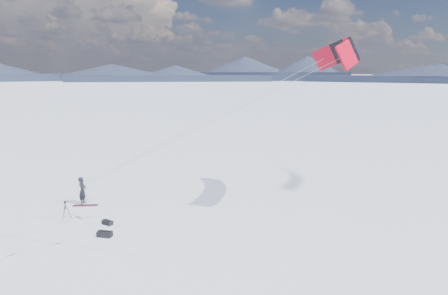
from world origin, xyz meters
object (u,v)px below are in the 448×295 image
at_px(gear_bag_a, 105,234).
at_px(gear_bag_b, 107,222).
at_px(snowboard, 86,205).
at_px(tripod, 65,208).
at_px(snowkiter, 84,204).

distance_m(gear_bag_a, gear_bag_b, 1.66).
height_order(snowboard, gear_bag_a, gear_bag_a).
bearing_deg(snowboard, gear_bag_a, -63.89).
distance_m(tripod, gear_bag_a, 3.96).
bearing_deg(snowboard, snowkiter, 123.27).
bearing_deg(gear_bag_b, snowkiter, 158.99).
bearing_deg(gear_bag_a, snowboard, 130.76).
bearing_deg(gear_bag_b, snowboard, 159.03).
relative_size(tripod, gear_bag_b, 1.61).
bearing_deg(snowkiter, gear_bag_a, -150.44).
relative_size(snowboard, tripod, 1.45).
bearing_deg(gear_bag_b, tripod, -165.42).
bearing_deg(tripod, gear_bag_b, -26.25).
xyz_separation_m(snowkiter, snowboard, (0.36, -0.22, 0.02)).
height_order(snowboard, tripod, tripod).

